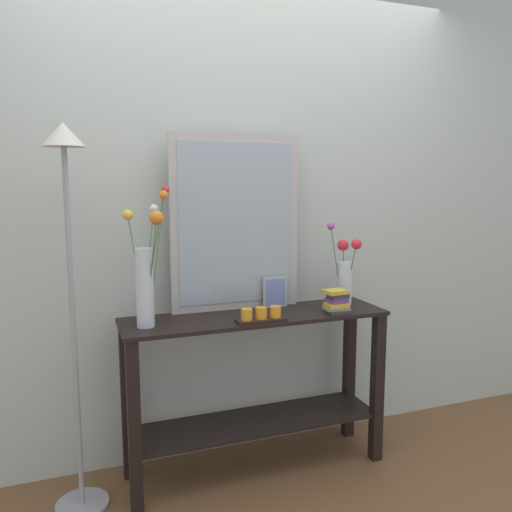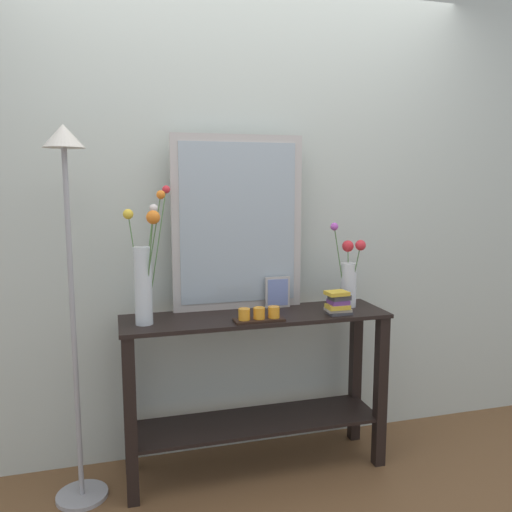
{
  "view_description": "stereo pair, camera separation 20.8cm",
  "coord_description": "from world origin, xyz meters",
  "px_view_note": "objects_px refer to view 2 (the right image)",
  "views": [
    {
      "loc": [
        -0.87,
        -2.35,
        1.49
      ],
      "look_at": [
        0.0,
        0.0,
        1.13
      ],
      "focal_mm": 35.93,
      "sensor_mm": 36.0,
      "label": 1
    },
    {
      "loc": [
        -0.68,
        -2.42,
        1.49
      ],
      "look_at": [
        0.0,
        0.0,
        1.13
      ],
      "focal_mm": 35.93,
      "sensor_mm": 36.0,
      "label": 2
    }
  ],
  "objects_px": {
    "console_table": "(256,375)",
    "vase_right": "(349,276)",
    "candle_tray": "(259,315)",
    "book_stack": "(338,303)",
    "picture_frame_small": "(278,292)",
    "floor_lamp": "(70,254)",
    "tall_vase_left": "(144,272)",
    "mirror_leaning": "(238,223)"
  },
  "relations": [
    {
      "from": "picture_frame_small",
      "to": "floor_lamp",
      "type": "distance_m",
      "value": 1.06
    },
    {
      "from": "console_table",
      "to": "candle_tray",
      "type": "distance_m",
      "value": 0.37
    },
    {
      "from": "console_table",
      "to": "tall_vase_left",
      "type": "height_order",
      "value": "tall_vase_left"
    },
    {
      "from": "mirror_leaning",
      "to": "candle_tray",
      "type": "height_order",
      "value": "mirror_leaning"
    },
    {
      "from": "vase_right",
      "to": "console_table",
      "type": "bearing_deg",
      "value": -176.54
    },
    {
      "from": "console_table",
      "to": "book_stack",
      "type": "bearing_deg",
      "value": -14.41
    },
    {
      "from": "mirror_leaning",
      "to": "vase_right",
      "type": "bearing_deg",
      "value": -11.74
    },
    {
      "from": "console_table",
      "to": "floor_lamp",
      "type": "xyz_separation_m",
      "value": [
        -0.87,
        -0.03,
        0.66
      ]
    },
    {
      "from": "console_table",
      "to": "tall_vase_left",
      "type": "relative_size",
      "value": 2.08
    },
    {
      "from": "book_stack",
      "to": "console_table",
      "type": "bearing_deg",
      "value": 165.59
    },
    {
      "from": "console_table",
      "to": "vase_right",
      "type": "bearing_deg",
      "value": 3.46
    },
    {
      "from": "console_table",
      "to": "vase_right",
      "type": "distance_m",
      "value": 0.71
    },
    {
      "from": "book_stack",
      "to": "floor_lamp",
      "type": "distance_m",
      "value": 1.31
    },
    {
      "from": "tall_vase_left",
      "to": "floor_lamp",
      "type": "xyz_separation_m",
      "value": [
        -0.32,
        -0.0,
        0.1
      ]
    },
    {
      "from": "tall_vase_left",
      "to": "console_table",
      "type": "bearing_deg",
      "value": 2.8
    },
    {
      "from": "vase_right",
      "to": "book_stack",
      "type": "height_order",
      "value": "vase_right"
    },
    {
      "from": "mirror_leaning",
      "to": "vase_right",
      "type": "xyz_separation_m",
      "value": [
        0.58,
        -0.12,
        -0.28
      ]
    },
    {
      "from": "candle_tray",
      "to": "floor_lamp",
      "type": "xyz_separation_m",
      "value": [
        -0.85,
        0.09,
        0.32
      ]
    },
    {
      "from": "vase_right",
      "to": "candle_tray",
      "type": "distance_m",
      "value": 0.58
    },
    {
      "from": "vase_right",
      "to": "candle_tray",
      "type": "bearing_deg",
      "value": -164.3
    },
    {
      "from": "vase_right",
      "to": "book_stack",
      "type": "bearing_deg",
      "value": -131.84
    },
    {
      "from": "picture_frame_small",
      "to": "book_stack",
      "type": "xyz_separation_m",
      "value": [
        0.25,
        -0.22,
        -0.02
      ]
    },
    {
      "from": "tall_vase_left",
      "to": "floor_lamp",
      "type": "relative_size",
      "value": 0.37
    },
    {
      "from": "console_table",
      "to": "tall_vase_left",
      "type": "distance_m",
      "value": 0.78
    },
    {
      "from": "vase_right",
      "to": "candle_tray",
      "type": "height_order",
      "value": "vase_right"
    },
    {
      "from": "candle_tray",
      "to": "book_stack",
      "type": "height_order",
      "value": "book_stack"
    },
    {
      "from": "tall_vase_left",
      "to": "candle_tray",
      "type": "xyz_separation_m",
      "value": [
        0.53,
        -0.09,
        -0.22
      ]
    },
    {
      "from": "floor_lamp",
      "to": "picture_frame_small",
      "type": "bearing_deg",
      "value": 7.9
    },
    {
      "from": "book_stack",
      "to": "picture_frame_small",
      "type": "bearing_deg",
      "value": 139.33
    },
    {
      "from": "console_table",
      "to": "mirror_leaning",
      "type": "distance_m",
      "value": 0.78
    },
    {
      "from": "console_table",
      "to": "picture_frame_small",
      "type": "relative_size",
      "value": 8.1
    },
    {
      "from": "console_table",
      "to": "floor_lamp",
      "type": "height_order",
      "value": "floor_lamp"
    },
    {
      "from": "book_stack",
      "to": "mirror_leaning",
      "type": "bearing_deg",
      "value": 150.81
    },
    {
      "from": "mirror_leaning",
      "to": "tall_vase_left",
      "type": "bearing_deg",
      "value": -160.06
    },
    {
      "from": "console_table",
      "to": "book_stack",
      "type": "xyz_separation_m",
      "value": [
        0.4,
        -0.1,
        0.37
      ]
    },
    {
      "from": "console_table",
      "to": "floor_lamp",
      "type": "relative_size",
      "value": 0.78
    },
    {
      "from": "console_table",
      "to": "mirror_leaning",
      "type": "relative_size",
      "value": 1.49
    },
    {
      "from": "vase_right",
      "to": "floor_lamp",
      "type": "distance_m",
      "value": 1.4
    },
    {
      "from": "mirror_leaning",
      "to": "picture_frame_small",
      "type": "relative_size",
      "value": 5.43
    },
    {
      "from": "vase_right",
      "to": "picture_frame_small",
      "type": "bearing_deg",
      "value": 167.68
    },
    {
      "from": "mirror_leaning",
      "to": "book_stack",
      "type": "height_order",
      "value": "mirror_leaning"
    },
    {
      "from": "candle_tray",
      "to": "mirror_leaning",
      "type": "bearing_deg",
      "value": 97.51
    }
  ]
}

